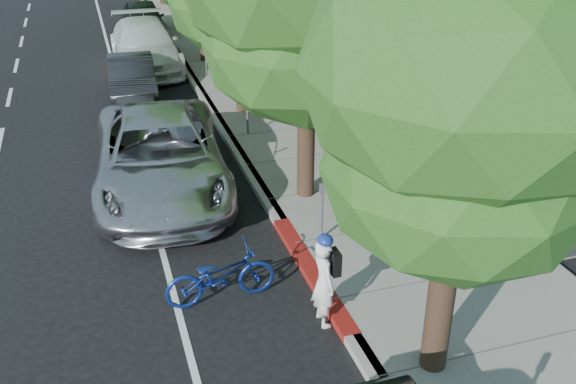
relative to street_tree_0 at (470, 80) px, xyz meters
name	(u,v)px	position (x,y,z in m)	size (l,w,h in m)	color
ground	(331,306)	(-0.90, 2.00, -4.65)	(120.00, 120.00, 0.00)	black
sidewalk	(306,129)	(1.40, 10.00, -4.58)	(4.60, 56.00, 0.15)	gray
curb	(229,138)	(-0.90, 10.00, -4.58)	(0.30, 56.00, 0.15)	#9E998E
curb_red_segment	(312,272)	(-0.90, 3.00, -4.58)	(0.32, 4.00, 0.15)	maroon
street_tree_0	(470,80)	(0.00, 0.00, 0.00)	(4.29, 4.29, 7.44)	black
cyclist	(324,283)	(-1.18, 1.65, -3.85)	(0.59, 0.38, 1.61)	white
bicycle	(220,275)	(-2.70, 2.77, -4.13)	(0.70, 2.00, 1.05)	navy
silver_suv	(160,156)	(-3.10, 7.50, -3.76)	(2.95, 6.39, 1.78)	silver
dark_sedan	(132,78)	(-3.10, 14.61, -3.97)	(1.45, 4.16, 1.37)	#212327
white_pickup	(145,45)	(-2.27, 18.19, -3.80)	(2.40, 5.91, 1.72)	white
dark_suv_far	(143,19)	(-1.76, 23.50, -3.90)	(1.78, 4.43, 1.51)	black
pedestrian	(356,102)	(2.76, 9.56, -3.74)	(0.74, 0.58, 1.53)	black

